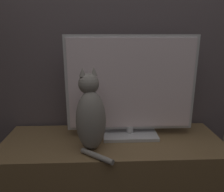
# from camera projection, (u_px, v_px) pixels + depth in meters

# --- Properties ---
(wall_back) EXTENTS (4.80, 0.05, 2.60)m
(wall_back) POSITION_uv_depth(u_px,v_px,m) (111.00, 9.00, 1.37)
(wall_back) COLOR #564C51
(wall_back) RESTS_ON ground_plane
(tv_stand) EXTENTS (1.31, 0.46, 0.54)m
(tv_stand) POSITION_uv_depth(u_px,v_px,m) (113.00, 179.00, 1.38)
(tv_stand) COLOR brown
(tv_stand) RESTS_ON ground_plane
(tv) EXTENTS (0.77, 0.20, 0.61)m
(tv) POSITION_uv_depth(u_px,v_px,m) (131.00, 89.00, 1.29)
(tv) COLOR #B7B7BC
(tv) RESTS_ON tv_stand
(cat) EXTENTS (0.22, 0.27, 0.45)m
(cat) POSITION_uv_depth(u_px,v_px,m) (91.00, 116.00, 1.16)
(cat) COLOR gray
(cat) RESTS_ON tv_stand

